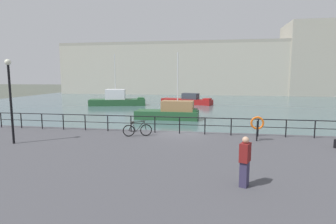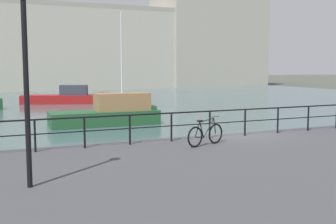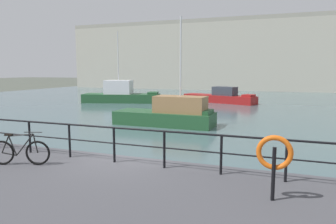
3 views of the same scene
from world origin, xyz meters
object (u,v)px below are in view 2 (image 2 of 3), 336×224
moored_blue_motorboat (69,97)px  quay_lamp_post (25,60)px  moored_small_launch (110,113)px  parked_bicycle (206,134)px  harbor_building (98,47)px

moored_blue_motorboat → quay_lamp_post: 31.99m
moored_blue_motorboat → quay_lamp_post: bearing=-82.8°
moored_small_launch → parked_bicycle: (-0.08, -12.42, 0.51)m
quay_lamp_post → moored_small_launch: bearing=67.9°
moored_small_launch → parked_bicycle: bearing=-89.4°
harbor_building → moored_small_launch: (-9.92, -42.37, -5.94)m
harbor_building → moored_blue_motorboat: size_ratio=8.51×
parked_bicycle → moored_small_launch: bearing=70.7°
harbor_building → moored_blue_motorboat: harbor_building is taller
moored_small_launch → quay_lamp_post: (-6.22, -15.29, 3.02)m
harbor_building → quay_lamp_post: (-16.14, -57.65, -2.92)m
moored_blue_motorboat → quay_lamp_post: size_ratio=1.92×
harbor_building → quay_lamp_post: size_ratio=16.30×
moored_small_launch → harbor_building: bearing=77.8°
moored_blue_motorboat → parked_bicycle: size_ratio=5.11×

